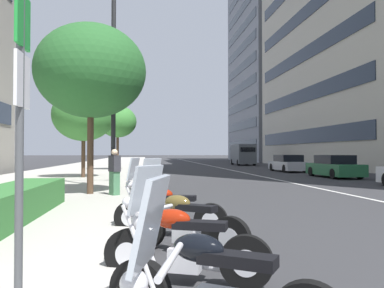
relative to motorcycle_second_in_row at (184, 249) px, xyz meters
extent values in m
cube|color=#B2ADA3|center=(27.48, 4.90, -0.34)|extent=(160.00, 9.10, 0.15)
cube|color=silver|center=(32.48, -7.07, -0.41)|extent=(110.00, 0.16, 0.01)
cylinder|color=silver|center=(-2.86, 0.34, 0.65)|extent=(0.59, 0.18, 0.04)
sphere|color=silver|center=(-2.81, 0.52, 0.53)|extent=(0.14, 0.14, 0.14)
cube|color=#B2BCC6|center=(-2.83, 0.44, 0.83)|extent=(0.46, 0.22, 0.44)
cube|color=black|center=(-1.58, -0.29, 0.29)|extent=(0.53, 0.66, 0.10)
ellipsoid|color=black|center=(-1.39, 0.01, 0.35)|extent=(0.45, 0.52, 0.24)
cylinder|color=silver|center=(-1.18, 0.47, 0.20)|extent=(0.21, 0.29, 0.64)
cylinder|color=silver|center=(-1.06, 0.40, 0.20)|extent=(0.21, 0.29, 0.64)
cylinder|color=silver|center=(-1.17, 0.37, 0.65)|extent=(0.53, 0.35, 0.04)
sphere|color=silver|center=(-1.07, 0.52, 0.53)|extent=(0.14, 0.14, 0.14)
cube|color=#B2BCC6|center=(-1.11, 0.45, 0.83)|extent=(0.44, 0.34, 0.44)
cylinder|color=black|center=(0.25, 0.66, -0.10)|extent=(0.34, 0.63, 0.63)
cylinder|color=silver|center=(0.25, 0.66, -0.10)|extent=(0.23, 0.34, 0.31)
cylinder|color=black|center=(-0.28, -0.70, -0.10)|extent=(0.34, 0.63, 0.63)
cylinder|color=silver|center=(-0.28, -0.70, -0.10)|extent=(0.23, 0.34, 0.31)
cube|color=silver|center=(-0.01, -0.02, -0.12)|extent=(0.38, 0.45, 0.28)
cube|color=black|center=(-0.08, -0.19, 0.30)|extent=(0.44, 0.68, 0.10)
ellipsoid|color=#991E0A|center=(0.05, 0.14, 0.36)|extent=(0.39, 0.52, 0.24)
cylinder|color=silver|center=(0.16, 0.61, 0.21)|extent=(0.16, 0.31, 0.64)
cylinder|color=silver|center=(0.29, 0.56, 0.21)|extent=(0.16, 0.31, 0.64)
cylinder|color=silver|center=(0.19, 0.51, 0.66)|extent=(0.57, 0.25, 0.04)
sphere|color=silver|center=(0.26, 0.68, 0.54)|extent=(0.14, 0.14, 0.14)
cylinder|color=silver|center=(0.02, -0.33, -0.22)|extent=(0.33, 0.67, 0.16)
cylinder|color=black|center=(1.88, 0.41, -0.09)|extent=(0.49, 0.58, 0.64)
cylinder|color=silver|center=(1.88, 0.41, -0.09)|extent=(0.30, 0.33, 0.32)
cylinder|color=black|center=(0.94, -0.78, -0.09)|extent=(0.49, 0.58, 0.64)
cylinder|color=silver|center=(0.94, -0.78, -0.09)|extent=(0.30, 0.33, 0.32)
cube|color=silver|center=(1.41, -0.18, -0.11)|extent=(0.44, 0.46, 0.28)
cube|color=black|center=(1.30, -0.32, 0.31)|extent=(0.57, 0.64, 0.10)
ellipsoid|color=brown|center=(1.51, -0.05, 0.37)|extent=(0.47, 0.51, 0.24)
cylinder|color=silver|center=(1.77, 0.39, 0.22)|extent=(0.23, 0.28, 0.64)
cylinder|color=silver|center=(1.88, 0.30, 0.22)|extent=(0.23, 0.28, 0.64)
cylinder|color=silver|center=(1.78, 0.29, 0.67)|extent=(0.49, 0.40, 0.04)
sphere|color=silver|center=(1.89, 0.43, 0.55)|extent=(0.14, 0.14, 0.14)
cube|color=#B2BCC6|center=(1.84, 0.36, 0.85)|extent=(0.42, 0.37, 0.44)
cylinder|color=silver|center=(1.34, -0.49, -0.22)|extent=(0.50, 0.59, 0.16)
cylinder|color=black|center=(3.02, 0.74, -0.10)|extent=(0.32, 0.64, 0.63)
cylinder|color=silver|center=(3.02, 0.74, -0.10)|extent=(0.23, 0.34, 0.32)
cylinder|color=black|center=(2.51, -0.75, -0.10)|extent=(0.32, 0.64, 0.63)
cylinder|color=silver|center=(2.51, -0.75, -0.10)|extent=(0.23, 0.34, 0.32)
cube|color=silver|center=(2.76, 0.00, -0.11)|extent=(0.37, 0.44, 0.28)
cube|color=black|center=(2.70, -0.17, 0.30)|extent=(0.41, 0.68, 0.10)
ellipsoid|color=#991E0A|center=(2.82, 0.16, 0.36)|extent=(0.38, 0.51, 0.24)
cylinder|color=silver|center=(2.92, 0.69, 0.21)|extent=(0.14, 0.31, 0.64)
cylinder|color=silver|center=(3.06, 0.64, 0.21)|extent=(0.14, 0.31, 0.64)
cylinder|color=silver|center=(2.97, 0.59, 0.66)|extent=(0.58, 0.23, 0.04)
sphere|color=silver|center=(3.02, 0.76, 0.54)|extent=(0.14, 0.14, 0.14)
cube|color=#B2BCC6|center=(3.00, 0.69, 0.84)|extent=(0.46, 0.26, 0.44)
cylinder|color=silver|center=(2.80, -0.31, -0.22)|extent=(0.31, 0.68, 0.16)
cube|color=#236038|center=(18.76, -11.30, 0.09)|extent=(4.65, 1.81, 0.71)
cube|color=black|center=(18.73, -11.30, 0.72)|extent=(2.37, 1.66, 0.54)
cylinder|color=black|center=(20.29, -10.48, -0.10)|extent=(0.62, 0.22, 0.62)
cylinder|color=black|center=(20.30, -12.12, -0.10)|extent=(0.62, 0.22, 0.62)
cylinder|color=black|center=(17.22, -10.49, -0.10)|extent=(0.62, 0.22, 0.62)
cylinder|color=black|center=(17.23, -12.13, -0.10)|extent=(0.62, 0.22, 0.62)
cube|color=#B7B7BC|center=(26.21, -11.08, 0.07)|extent=(4.59, 1.87, 0.67)
cube|color=black|center=(26.17, -11.08, 0.68)|extent=(2.37, 1.70, 0.54)
cylinder|color=black|center=(27.71, -10.23, -0.10)|extent=(0.62, 0.23, 0.62)
cylinder|color=black|center=(27.73, -11.90, -0.10)|extent=(0.62, 0.23, 0.62)
cylinder|color=black|center=(24.70, -10.27, -0.10)|extent=(0.62, 0.23, 0.62)
cylinder|color=black|center=(24.71, -11.93, -0.10)|extent=(0.62, 0.23, 0.62)
cube|color=#4C5156|center=(42.18, -11.36, 0.95)|extent=(5.47, 2.25, 2.29)
cube|color=black|center=(39.50, -11.28, 1.45)|extent=(0.10, 1.75, 0.56)
cylinder|color=black|center=(44.05, -10.48, -0.05)|extent=(0.73, 0.28, 0.72)
cylinder|color=black|center=(43.99, -12.36, -0.05)|extent=(0.73, 0.28, 0.72)
cylinder|color=black|center=(40.38, -10.37, -0.05)|extent=(0.73, 0.28, 0.72)
cylinder|color=black|center=(40.32, -12.24, -0.05)|extent=(0.73, 0.28, 0.72)
cylinder|color=#47494C|center=(-1.69, 1.39, 1.07)|extent=(0.06, 0.06, 2.67)
cube|color=#1E8C33|center=(-1.69, 1.37, 2.15)|extent=(0.32, 0.02, 0.40)
cube|color=silver|center=(-1.69, 1.37, 1.70)|extent=(0.32, 0.02, 0.40)
cylinder|color=#232326|center=(11.21, 1.71, 4.25)|extent=(0.18, 0.18, 9.03)
cube|color=#B21E23|center=(10.86, 1.71, 4.39)|extent=(0.56, 0.03, 1.10)
cube|color=#B21E23|center=(11.56, 1.71, 4.39)|extent=(0.56, 0.03, 1.10)
cube|color=#337033|center=(3.78, 3.31, 0.08)|extent=(6.62, 1.10, 0.68)
cylinder|color=#473323|center=(9.21, 2.33, 1.14)|extent=(0.22, 0.22, 2.81)
ellipsoid|color=#265B28|center=(9.21, 2.33, 3.97)|extent=(3.81, 3.81, 3.23)
cylinder|color=#473323|center=(18.37, 3.93, 0.85)|extent=(0.22, 0.22, 2.23)
ellipsoid|color=#387A33|center=(18.37, 3.93, 3.30)|extent=(3.53, 3.53, 3.00)
cylinder|color=#473323|center=(28.28, 2.68, 1.13)|extent=(0.22, 0.22, 2.79)
ellipsoid|color=#387A33|center=(28.28, 2.68, 3.68)|extent=(3.08, 3.08, 2.62)
cube|color=#3F724C|center=(8.70, 1.46, 0.13)|extent=(0.40, 0.37, 0.78)
cube|color=#2D2D33|center=(8.70, 1.46, 0.79)|extent=(0.48, 0.43, 0.54)
sphere|color=beige|center=(8.70, 1.46, 1.16)|extent=(0.21, 0.21, 0.21)
cube|color=#232D3D|center=(36.01, -16.45, 2.85)|extent=(26.94, 0.08, 1.50)
cube|color=#232D3D|center=(36.01, -16.45, 7.23)|extent=(26.94, 0.08, 1.50)
cube|color=#232D3D|center=(36.01, -16.45, 11.62)|extent=(26.94, 0.08, 1.50)
cube|color=#232D3D|center=(36.01, -16.45, 16.00)|extent=(26.94, 0.08, 1.50)
cube|color=gray|center=(63.75, -26.38, 17.40)|extent=(21.83, 19.78, 35.62)
cube|color=#2D3842|center=(63.75, -16.45, 2.44)|extent=(19.64, 0.08, 1.50)
cube|color=#2D3842|center=(63.75, -16.45, 5.84)|extent=(19.64, 0.08, 1.50)
cube|color=#2D3842|center=(63.75, -16.45, 9.24)|extent=(19.64, 0.08, 1.50)
cube|color=#2D3842|center=(63.75, -16.45, 12.65)|extent=(19.64, 0.08, 1.50)
cube|color=#2D3842|center=(63.75, -16.45, 16.05)|extent=(19.64, 0.08, 1.50)
cube|color=#2D3842|center=(63.75, -16.45, 19.45)|extent=(19.64, 0.08, 1.50)
cube|color=#2D3842|center=(63.75, -16.45, 22.86)|extent=(19.64, 0.08, 1.50)
cube|color=#2D3842|center=(63.75, -16.45, 26.26)|extent=(19.64, 0.08, 1.50)
camera|label=1|loc=(-4.76, 0.47, 1.17)|focal=37.10mm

